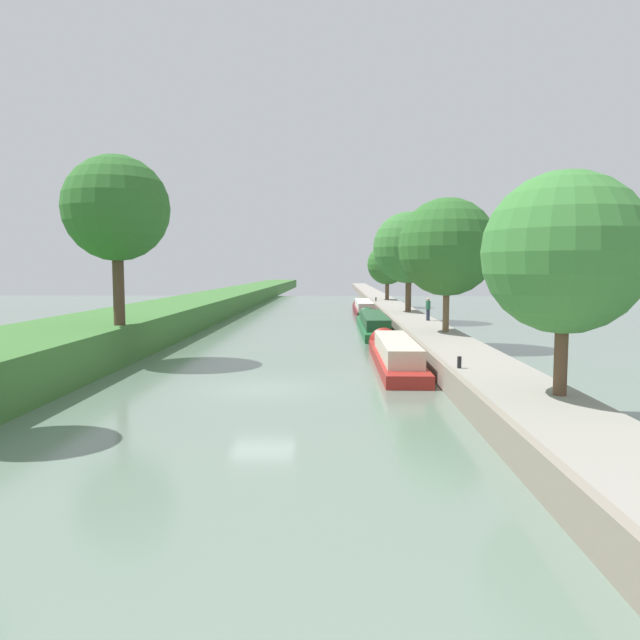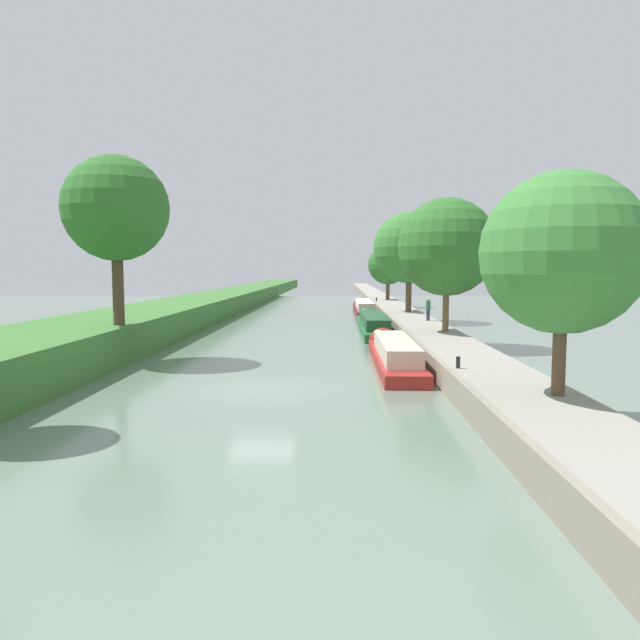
# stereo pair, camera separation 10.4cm
# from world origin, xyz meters

# --- Properties ---
(ground_plane) EXTENTS (160.00, 160.00, 0.00)m
(ground_plane) POSITION_xyz_m (0.00, 0.00, 0.00)
(ground_plane) COLOR slate
(right_towpath) EXTENTS (3.14, 260.00, 0.97)m
(right_towpath) POSITION_xyz_m (8.86, 0.00, 0.48)
(right_towpath) COLOR gray
(right_towpath) RESTS_ON ground_plane
(stone_quay) EXTENTS (0.25, 260.00, 1.02)m
(stone_quay) POSITION_xyz_m (7.17, 0.00, 0.51)
(stone_quay) COLOR gray
(stone_quay) RESTS_ON ground_plane
(narrowboat_red) EXTENTS (1.91, 12.84, 2.01)m
(narrowboat_red) POSITION_xyz_m (5.81, 6.37, 0.55)
(narrowboat_red) COLOR maroon
(narrowboat_red) RESTS_ON ground_plane
(narrowboat_green) EXTENTS (2.00, 16.65, 2.02)m
(narrowboat_green) POSITION_xyz_m (5.74, 22.52, 0.55)
(narrowboat_green) COLOR #1E6033
(narrowboat_green) RESTS_ON ground_plane
(narrowboat_maroon) EXTENTS (1.84, 16.03, 1.99)m
(narrowboat_maroon) POSITION_xyz_m (5.78, 38.54, 0.61)
(narrowboat_maroon) COLOR maroon
(narrowboat_maroon) RESTS_ON ground_plane
(tree_rightbank_near) EXTENTS (4.80, 4.80, 6.64)m
(tree_rightbank_near) POSITION_xyz_m (9.60, -5.31, 5.20)
(tree_rightbank_near) COLOR brown
(tree_rightbank_near) RESTS_ON right_towpath
(tree_rightbank_midnear) EXTENTS (5.80, 5.80, 7.95)m
(tree_rightbank_midnear) POSITION_xyz_m (9.47, 12.33, 6.02)
(tree_rightbank_midnear) COLOR brown
(tree_rightbank_midnear) RESTS_ON right_towpath
(tree_rightbank_midfar) EXTENTS (6.27, 6.27, 8.75)m
(tree_rightbank_midfar) POSITION_xyz_m (9.30, 29.20, 6.57)
(tree_rightbank_midfar) COLOR brown
(tree_rightbank_midfar) RESTS_ON right_towpath
(tree_rightbank_far) EXTENTS (4.88, 4.88, 6.73)m
(tree_rightbank_far) POSITION_xyz_m (9.18, 49.23, 5.24)
(tree_rightbank_far) COLOR brown
(tree_rightbank_far) RESTS_ON right_towpath
(tree_leftbank_upstream) EXTENTS (5.23, 5.23, 8.43)m
(tree_leftbank_upstream) POSITION_xyz_m (-8.00, 6.35, 7.69)
(tree_leftbank_upstream) COLOR #4C3828
(tree_leftbank_upstream) RESTS_ON left_grassy_bank
(person_walking) EXTENTS (0.34, 0.34, 1.66)m
(person_walking) POSITION_xyz_m (9.63, 20.14, 1.84)
(person_walking) COLOR #282D42
(person_walking) RESTS_ON right_towpath
(mooring_bollard_near) EXTENTS (0.16, 0.16, 0.45)m
(mooring_bollard_near) POSITION_xyz_m (7.59, -0.59, 1.19)
(mooring_bollard_near) COLOR black
(mooring_bollard_near) RESTS_ON right_towpath
(mooring_bollard_far) EXTENTS (0.16, 0.16, 0.45)m
(mooring_bollard_far) POSITION_xyz_m (7.59, 45.88, 1.19)
(mooring_bollard_far) COLOR black
(mooring_bollard_far) RESTS_ON right_towpath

